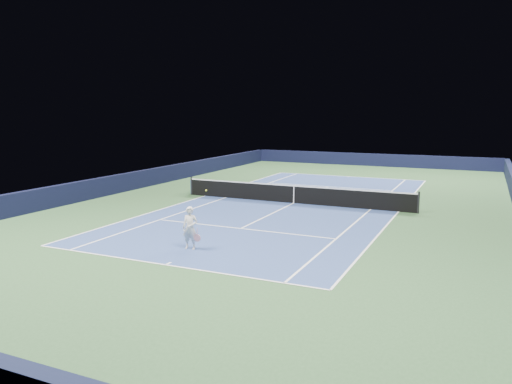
% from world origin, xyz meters
% --- Properties ---
extents(ground, '(40.00, 40.00, 0.00)m').
position_xyz_m(ground, '(0.00, 0.00, 0.00)').
color(ground, '#2B4E2A').
rests_on(ground, ground).
extents(wall_far, '(22.00, 0.35, 1.10)m').
position_xyz_m(wall_far, '(0.00, 19.82, 0.55)').
color(wall_far, black).
rests_on(wall_far, ground).
extents(wall_left, '(0.35, 40.00, 1.10)m').
position_xyz_m(wall_left, '(-10.82, 0.00, 0.55)').
color(wall_left, black).
rests_on(wall_left, ground).
extents(court_surface, '(10.97, 23.77, 0.01)m').
position_xyz_m(court_surface, '(0.00, 0.00, 0.00)').
color(court_surface, navy).
rests_on(court_surface, ground).
extents(baseline_far, '(10.97, 0.08, 0.00)m').
position_xyz_m(baseline_far, '(0.00, 11.88, 0.01)').
color(baseline_far, white).
rests_on(baseline_far, ground).
extents(baseline_near, '(10.97, 0.08, 0.00)m').
position_xyz_m(baseline_near, '(0.00, -11.88, 0.01)').
color(baseline_near, white).
rests_on(baseline_near, ground).
extents(sideline_doubles_right, '(0.08, 23.77, 0.00)m').
position_xyz_m(sideline_doubles_right, '(5.49, 0.00, 0.01)').
color(sideline_doubles_right, white).
rests_on(sideline_doubles_right, ground).
extents(sideline_doubles_left, '(0.08, 23.77, 0.00)m').
position_xyz_m(sideline_doubles_left, '(-5.49, 0.00, 0.01)').
color(sideline_doubles_left, white).
rests_on(sideline_doubles_left, ground).
extents(sideline_singles_right, '(0.08, 23.77, 0.00)m').
position_xyz_m(sideline_singles_right, '(4.12, 0.00, 0.01)').
color(sideline_singles_right, white).
rests_on(sideline_singles_right, ground).
extents(sideline_singles_left, '(0.08, 23.77, 0.00)m').
position_xyz_m(sideline_singles_left, '(-4.12, 0.00, 0.01)').
color(sideline_singles_left, white).
rests_on(sideline_singles_left, ground).
extents(service_line_far, '(8.23, 0.08, 0.00)m').
position_xyz_m(service_line_far, '(0.00, 6.40, 0.01)').
color(service_line_far, white).
rests_on(service_line_far, ground).
extents(service_line_near, '(8.23, 0.08, 0.00)m').
position_xyz_m(service_line_near, '(0.00, -6.40, 0.01)').
color(service_line_near, white).
rests_on(service_line_near, ground).
extents(center_service_line, '(0.08, 12.80, 0.00)m').
position_xyz_m(center_service_line, '(0.00, 0.00, 0.01)').
color(center_service_line, white).
rests_on(center_service_line, ground).
extents(center_mark_far, '(0.08, 0.30, 0.00)m').
position_xyz_m(center_mark_far, '(0.00, 11.73, 0.01)').
color(center_mark_far, white).
rests_on(center_mark_far, ground).
extents(center_mark_near, '(0.08, 0.30, 0.00)m').
position_xyz_m(center_mark_near, '(0.00, -11.73, 0.01)').
color(center_mark_near, white).
rests_on(center_mark_near, ground).
extents(tennis_net, '(12.90, 0.10, 1.07)m').
position_xyz_m(tennis_net, '(0.00, 0.00, 0.50)').
color(tennis_net, black).
rests_on(tennis_net, ground).
extents(sponsor_cube, '(0.58, 0.46, 0.82)m').
position_xyz_m(sponsor_cube, '(-6.40, 0.51, 0.41)').
color(sponsor_cube, '#1C3EAA').
rests_on(sponsor_cube, ground).
extents(tennis_player, '(0.77, 1.27, 2.03)m').
position_xyz_m(tennis_player, '(-0.27, -9.94, 0.78)').
color(tennis_player, silver).
rests_on(tennis_player, ground).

